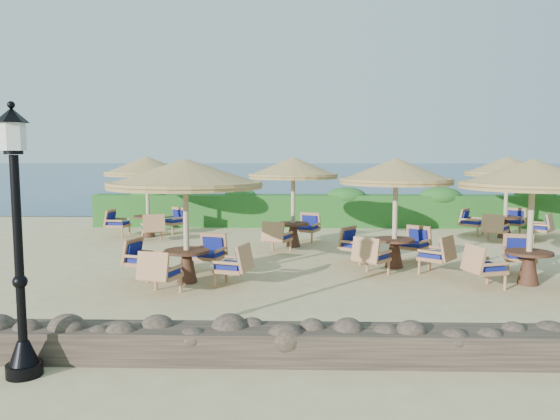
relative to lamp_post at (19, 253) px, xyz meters
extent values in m
plane|color=#CDBA82|center=(4.80, 6.80, -1.55)|extent=(120.00, 120.00, 0.00)
plane|color=#0C244E|center=(4.80, 76.80, -1.55)|extent=(160.00, 160.00, 0.00)
cube|color=#1B511A|center=(4.80, 14.00, -0.95)|extent=(18.00, 0.90, 1.20)
cube|color=brown|center=(4.80, 0.60, -1.33)|extent=(15.00, 0.65, 0.44)
cylinder|color=black|center=(0.00, 0.00, -1.47)|extent=(0.44, 0.44, 0.16)
cone|color=black|center=(0.00, 0.00, -1.25)|extent=(0.36, 0.36, 0.30)
cylinder|color=black|center=(0.00, 0.00, 0.00)|extent=(0.11, 0.11, 2.40)
cylinder|color=silver|center=(0.00, 0.00, 1.43)|extent=(0.30, 0.30, 0.36)
cone|color=black|center=(0.00, 0.00, 1.67)|extent=(0.40, 0.40, 0.18)
cylinder|color=#C9B58E|center=(1.06, 4.96, -0.35)|extent=(0.12, 0.12, 2.40)
cone|color=olive|center=(1.06, 4.96, 0.83)|extent=(3.31, 3.31, 0.55)
cylinder|color=olive|center=(1.06, 4.96, 0.55)|extent=(3.25, 3.25, 0.14)
cylinder|color=#4B2A1B|center=(1.06, 4.96, -0.87)|extent=(0.96, 0.96, 0.06)
cone|color=#4B2A1B|center=(1.06, 4.96, -1.22)|extent=(0.44, 0.44, 0.64)
cylinder|color=#C9B58E|center=(5.78, 6.62, -0.35)|extent=(0.12, 0.12, 2.40)
cone|color=olive|center=(5.78, 6.62, 0.83)|extent=(2.72, 2.72, 0.55)
cylinder|color=olive|center=(5.78, 6.62, 0.55)|extent=(2.66, 2.66, 0.14)
cylinder|color=#4B2A1B|center=(5.78, 6.62, -0.87)|extent=(0.96, 0.96, 0.06)
cone|color=#4B2A1B|center=(5.78, 6.62, -1.22)|extent=(0.44, 0.44, 0.64)
cylinder|color=#C9B58E|center=(8.30, 4.99, -0.35)|extent=(0.12, 0.12, 2.40)
cone|color=olive|center=(8.30, 4.99, 0.83)|extent=(3.01, 3.01, 0.55)
cylinder|color=olive|center=(8.30, 4.99, 0.55)|extent=(2.95, 2.95, 0.14)
cylinder|color=#4B2A1B|center=(8.30, 4.99, -0.87)|extent=(0.96, 0.96, 0.06)
cone|color=#4B2A1B|center=(8.30, 4.99, -1.22)|extent=(0.44, 0.44, 0.64)
cylinder|color=#C9B58E|center=(-1.48, 11.27, -0.35)|extent=(0.12, 0.12, 2.40)
cone|color=olive|center=(-1.48, 11.27, 0.83)|extent=(2.76, 2.76, 0.55)
cylinder|color=olive|center=(-1.48, 11.27, 0.55)|extent=(2.71, 2.71, 0.14)
cylinder|color=#4B2A1B|center=(-1.48, 11.27, -0.87)|extent=(0.96, 0.96, 0.06)
cone|color=#4B2A1B|center=(-1.48, 11.27, -1.22)|extent=(0.44, 0.44, 0.64)
cylinder|color=#C9B58E|center=(3.31, 9.53, -0.35)|extent=(0.12, 0.12, 2.40)
cone|color=olive|center=(3.31, 9.53, 0.83)|extent=(2.65, 2.65, 0.55)
cylinder|color=olive|center=(3.31, 9.53, 0.55)|extent=(2.60, 2.60, 0.14)
cylinder|color=#4B2A1B|center=(3.31, 9.53, -0.87)|extent=(0.96, 0.96, 0.06)
cone|color=#4B2A1B|center=(3.31, 9.53, -1.22)|extent=(0.44, 0.44, 0.64)
cylinder|color=#C9B58E|center=(10.22, 11.35, -0.35)|extent=(0.12, 0.12, 2.40)
cone|color=olive|center=(10.22, 11.35, 0.83)|extent=(2.69, 2.69, 0.55)
cylinder|color=olive|center=(10.22, 11.35, 0.55)|extent=(2.64, 2.64, 0.14)
cylinder|color=#4B2A1B|center=(10.22, 11.35, -0.87)|extent=(0.96, 0.96, 0.06)
cone|color=#4B2A1B|center=(10.22, 11.35, -1.22)|extent=(0.44, 0.44, 0.64)
camera|label=1|loc=(3.38, -6.47, 1.22)|focal=35.00mm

